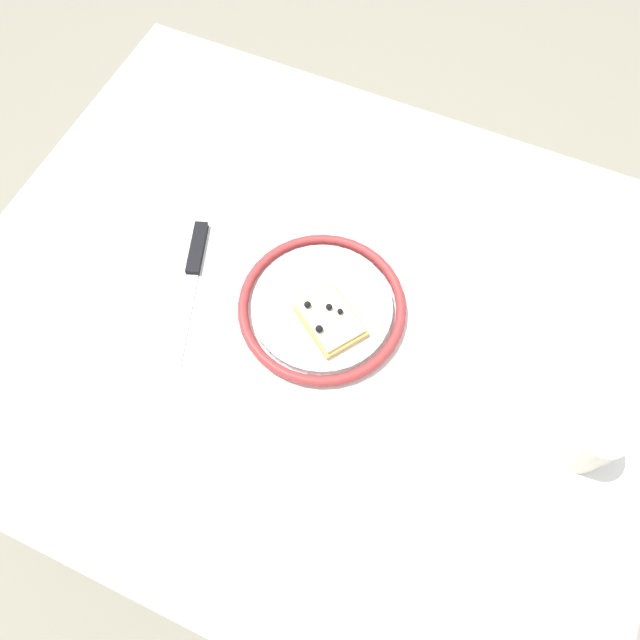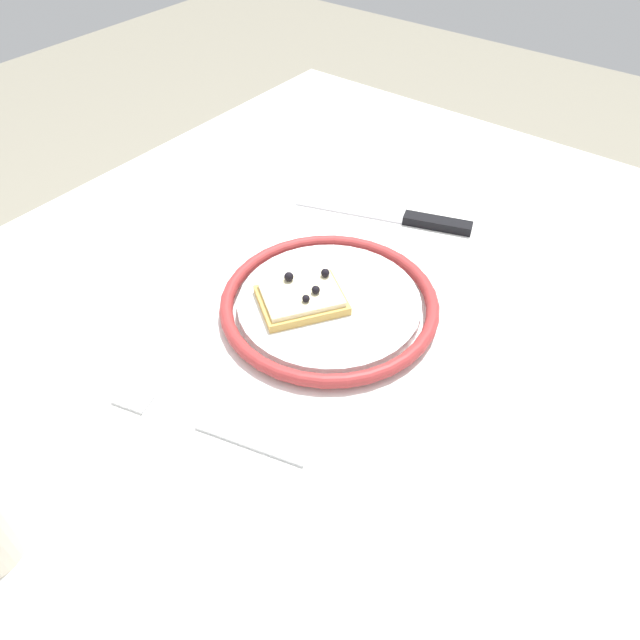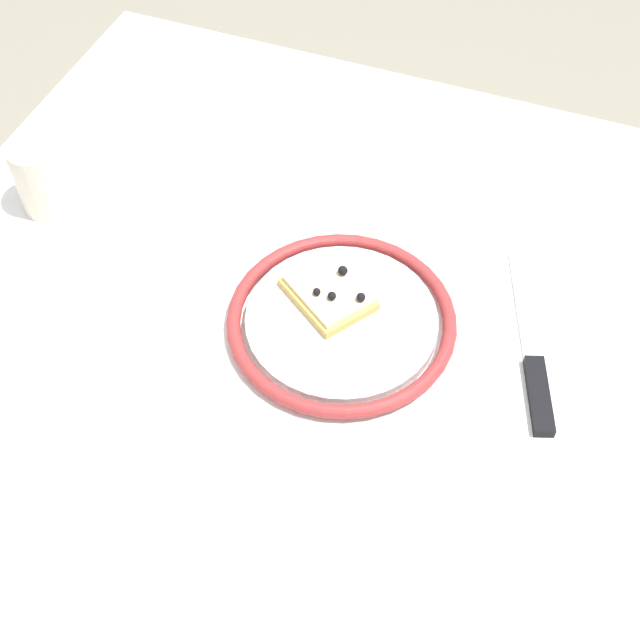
{
  "view_description": "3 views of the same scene",
  "coord_description": "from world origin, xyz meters",
  "px_view_note": "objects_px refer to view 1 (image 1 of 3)",
  "views": [
    {
      "loc": [
        -0.17,
        0.34,
        1.54
      ],
      "look_at": [
        -0.02,
        0.02,
        0.78
      ],
      "focal_mm": 33.36,
      "sensor_mm": 36.0,
      "label": 1
    },
    {
      "loc": [
        -0.42,
        -0.3,
        1.23
      ],
      "look_at": [
        -0.04,
        -0.02,
        0.77
      ],
      "focal_mm": 33.93,
      "sensor_mm": 36.0,
      "label": 2
    },
    {
      "loc": [
        0.16,
        -0.54,
        1.5
      ],
      "look_at": [
        -0.03,
        -0.03,
        0.79
      ],
      "focal_mm": 48.42,
      "sensor_mm": 36.0,
      "label": 3
    }
  ],
  "objects_px": {
    "pizza_slice_near": "(331,321)",
    "cup": "(589,440)",
    "dining_table": "(311,335)",
    "plate": "(322,307)",
    "knife": "(194,267)",
    "fork": "(453,359)"
  },
  "relations": [
    {
      "from": "plate",
      "to": "fork",
      "type": "height_order",
      "value": "plate"
    },
    {
      "from": "plate",
      "to": "knife",
      "type": "relative_size",
      "value": 1.05
    },
    {
      "from": "pizza_slice_near",
      "to": "knife",
      "type": "xyz_separation_m",
      "value": [
        0.23,
        -0.01,
        -0.02
      ]
    },
    {
      "from": "dining_table",
      "to": "plate",
      "type": "relative_size",
      "value": 4.25
    },
    {
      "from": "pizza_slice_near",
      "to": "cup",
      "type": "distance_m",
      "value": 0.37
    },
    {
      "from": "plate",
      "to": "cup",
      "type": "bearing_deg",
      "value": 172.45
    },
    {
      "from": "pizza_slice_near",
      "to": "cup",
      "type": "height_order",
      "value": "cup"
    },
    {
      "from": "dining_table",
      "to": "knife",
      "type": "height_order",
      "value": "knife"
    },
    {
      "from": "dining_table",
      "to": "knife",
      "type": "relative_size",
      "value": 4.47
    },
    {
      "from": "pizza_slice_near",
      "to": "cup",
      "type": "bearing_deg",
      "value": 175.26
    },
    {
      "from": "dining_table",
      "to": "cup",
      "type": "relative_size",
      "value": 11.58
    },
    {
      "from": "dining_table",
      "to": "cup",
      "type": "height_order",
      "value": "cup"
    },
    {
      "from": "plate",
      "to": "knife",
      "type": "bearing_deg",
      "value": 4.08
    },
    {
      "from": "knife",
      "to": "cup",
      "type": "xyz_separation_m",
      "value": [
        -0.59,
        0.04,
        0.04
      ]
    },
    {
      "from": "pizza_slice_near",
      "to": "knife",
      "type": "bearing_deg",
      "value": -1.63
    },
    {
      "from": "knife",
      "to": "fork",
      "type": "xyz_separation_m",
      "value": [
        -0.4,
        -0.02,
        -0.0
      ]
    },
    {
      "from": "dining_table",
      "to": "knife",
      "type": "xyz_separation_m",
      "value": [
        0.19,
        0.01,
        0.09
      ]
    },
    {
      "from": "knife",
      "to": "cup",
      "type": "relative_size",
      "value": 2.59
    },
    {
      "from": "dining_table",
      "to": "plate",
      "type": "distance_m",
      "value": 0.1
    },
    {
      "from": "dining_table",
      "to": "pizza_slice_near",
      "type": "height_order",
      "value": "pizza_slice_near"
    },
    {
      "from": "knife",
      "to": "fork",
      "type": "relative_size",
      "value": 1.17
    },
    {
      "from": "fork",
      "to": "pizza_slice_near",
      "type": "bearing_deg",
      "value": 7.93
    }
  ]
}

